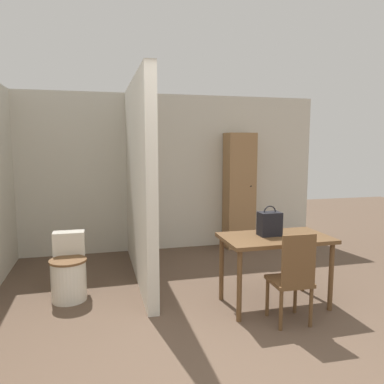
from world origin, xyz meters
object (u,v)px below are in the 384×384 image
(toilet, at_px, (69,272))
(wooden_cabinet, at_px, (239,191))
(handbag, at_px, (270,224))
(wooden_chair, at_px, (293,277))
(dining_table, at_px, (275,245))

(toilet, xyz_separation_m, wooden_cabinet, (2.61, 1.52, 0.64))
(handbag, bearing_deg, wooden_chair, -88.96)
(dining_table, height_order, wooden_cabinet, wooden_cabinet)
(dining_table, xyz_separation_m, wooden_chair, (-0.04, -0.45, -0.19))
(wooden_chair, relative_size, toilet, 1.27)
(wooden_chair, distance_m, toilet, 2.41)
(dining_table, bearing_deg, wooden_chair, -95.01)
(wooden_cabinet, bearing_deg, wooden_chair, -100.72)
(dining_table, distance_m, toilet, 2.29)
(handbag, bearing_deg, toilet, 162.10)
(wooden_chair, bearing_deg, toilet, 152.64)
(toilet, bearing_deg, handbag, -17.90)
(handbag, bearing_deg, wooden_cabinet, 76.69)
(wooden_chair, distance_m, wooden_cabinet, 2.78)
(dining_table, height_order, toilet, dining_table)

